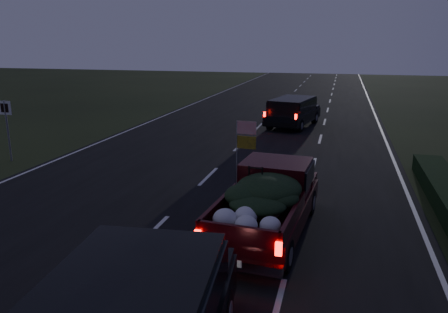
% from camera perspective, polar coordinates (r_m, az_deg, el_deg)
% --- Properties ---
extents(ground, '(120.00, 120.00, 0.00)m').
position_cam_1_polar(ground, '(11.53, -9.47, -9.84)').
color(ground, black).
rests_on(ground, ground).
extents(road_asphalt, '(14.00, 120.00, 0.02)m').
position_cam_1_polar(road_asphalt, '(11.53, -9.47, -9.80)').
color(road_asphalt, black).
rests_on(road_asphalt, ground).
extents(route_sign, '(0.55, 0.08, 2.50)m').
position_cam_1_polar(route_sign, '(19.71, -26.53, 4.15)').
color(route_sign, gray).
rests_on(route_sign, ground).
extents(pickup_truck, '(2.24, 5.01, 2.56)m').
position_cam_1_polar(pickup_truck, '(11.11, 5.78, -5.34)').
color(pickup_truck, '#34070D').
rests_on(pickup_truck, ground).
extents(lead_suv, '(2.85, 4.97, 1.34)m').
position_cam_1_polar(lead_suv, '(25.45, 8.98, 6.13)').
color(lead_suv, black).
rests_on(lead_suv, ground).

